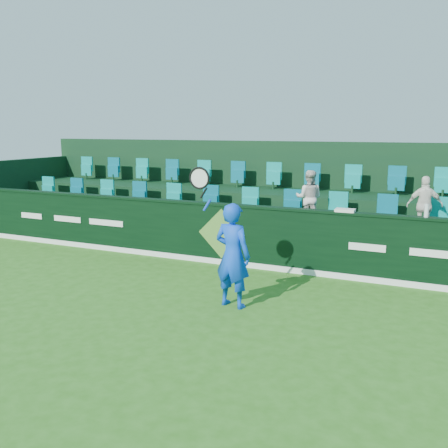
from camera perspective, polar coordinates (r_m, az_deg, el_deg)
The scene contains 12 objects.
ground at distance 7.88m, azimuth -12.36°, elevation -11.49°, with size 60.00×60.00×0.00m, color #2A6518.
sponsor_hoarding at distance 11.00m, azimuth -0.04°, elevation -1.13°, with size 16.00×0.25×1.35m.
stand_tier_front at distance 12.05m, azimuth 2.11°, elevation -1.40°, with size 16.00×2.00×0.80m, color black.
stand_tier_back at distance 13.75m, azimuth 5.11°, elevation 1.16°, with size 16.00×1.80×1.30m, color black.
stand_rear at distance 14.08m, azimuth 5.75°, elevation 3.72°, with size 16.00×4.10×2.60m.
seat_row_front at distance 12.28m, azimuth 2.84°, elevation 2.15°, with size 13.50×0.50×0.60m, color #098E85.
seat_row_back at distance 13.90m, azimuth 5.59°, elevation 5.22°, with size 13.50×0.50×0.60m, color #098E85.
tennis_player at distance 8.32m, azimuth 0.94°, elevation -3.50°, with size 1.17×0.52×2.42m.
spectator_left at distance 11.39m, azimuth 9.67°, elevation 2.96°, with size 0.61×0.47×1.25m, color beige.
spectator_middle at distance 11.04m, azimuth 21.96°, elevation 1.98°, with size 0.71×0.30×1.21m, color white.
towel at distance 10.09m, azimuth 13.68°, elevation 1.53°, with size 0.38×0.25×0.06m, color silver.
drinks_bottle at distance 9.92m, azimuth 22.14°, elevation 1.43°, with size 0.08×0.08×0.25m, color silver.
Camera 1 is at (4.43, -5.80, 2.98)m, focal length 40.00 mm.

